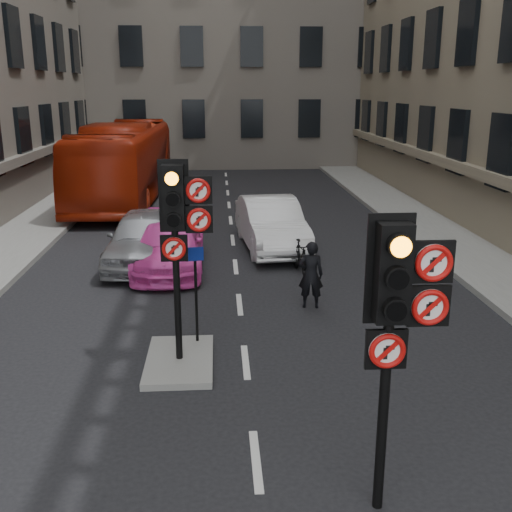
{
  "coord_description": "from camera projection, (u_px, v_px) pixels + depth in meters",
  "views": [
    {
      "loc": [
        -0.45,
        -5.0,
        4.88
      ],
      "look_at": [
        0.06,
        2.97,
        2.6
      ],
      "focal_mm": 42.0,
      "sensor_mm": 36.0,
      "label": 1
    }
  ],
  "objects": [
    {
      "name": "pavement_right",
      "position": [
        472.0,
        250.0,
        18.1
      ],
      "size": [
        3.0,
        50.0,
        0.16
      ],
      "primitive_type": "cube",
      "color": "gray",
      "rests_on": "ground"
    },
    {
      "name": "centre_island",
      "position": [
        180.0,
        361.0,
        10.87
      ],
      "size": [
        1.2,
        2.0,
        0.12
      ],
      "primitive_type": "cube",
      "color": "gray",
      "rests_on": "ground"
    },
    {
      "name": "building_far",
      "position": [
        222.0,
        6.0,
        39.88
      ],
      "size": [
        30.0,
        14.0,
        20.0
      ],
      "primitive_type": "cube",
      "color": "#696358",
      "rests_on": "ground"
    },
    {
      "name": "signal_near",
      "position": [
        398.0,
        305.0,
        6.5
      ],
      "size": [
        0.91,
        0.4,
        3.58
      ],
      "color": "black",
      "rests_on": "ground"
    },
    {
      "name": "signal_far",
      "position": [
        179.0,
        219.0,
        10.15
      ],
      "size": [
        0.91,
        0.4,
        3.58
      ],
      "color": "black",
      "rests_on": "centre_island"
    },
    {
      "name": "car_silver",
      "position": [
        144.0,
        238.0,
        16.8
      ],
      "size": [
        2.04,
        4.56,
        1.52
      ],
      "primitive_type": "imported",
      "rotation": [
        0.0,
        0.0,
        -0.05
      ],
      "color": "#A6A9AE",
      "rests_on": "ground"
    },
    {
      "name": "car_white",
      "position": [
        271.0,
        224.0,
        18.41
      ],
      "size": [
        2.1,
        4.86,
        1.55
      ],
      "primitive_type": "imported",
      "rotation": [
        0.0,
        0.0,
        0.1
      ],
      "color": "white",
      "rests_on": "ground"
    },
    {
      "name": "car_pink",
      "position": [
        169.0,
        245.0,
        16.46
      ],
      "size": [
        1.89,
        4.56,
        1.32
      ],
      "primitive_type": "imported",
      "rotation": [
        0.0,
        0.0,
        0.01
      ],
      "color": "#E844AC",
      "rests_on": "ground"
    },
    {
      "name": "bus_red",
      "position": [
        124.0,
        162.0,
        26.0
      ],
      "size": [
        3.05,
        12.08,
        3.35
      ],
      "primitive_type": "imported",
      "rotation": [
        0.0,
        0.0,
        -0.02
      ],
      "color": "maroon",
      "rests_on": "ground"
    },
    {
      "name": "motorcycle",
      "position": [
        301.0,
        258.0,
        15.98
      ],
      "size": [
        0.61,
        1.54,
        0.9
      ],
      "primitive_type": "imported",
      "rotation": [
        0.0,
        0.0,
        0.13
      ],
      "color": "black",
      "rests_on": "ground"
    },
    {
      "name": "motorcyclist",
      "position": [
        311.0,
        275.0,
        13.47
      ],
      "size": [
        0.61,
        0.44,
        1.55
      ],
      "primitive_type": "imported",
      "rotation": [
        0.0,
        0.0,
        3.02
      ],
      "color": "black",
      "rests_on": "ground"
    },
    {
      "name": "info_sign",
      "position": [
        196.0,
        281.0,
        11.24
      ],
      "size": [
        0.32,
        0.12,
        1.88
      ],
      "rotation": [
        0.0,
        0.0,
        0.17
      ],
      "color": "black",
      "rests_on": "centre_island"
    }
  ]
}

